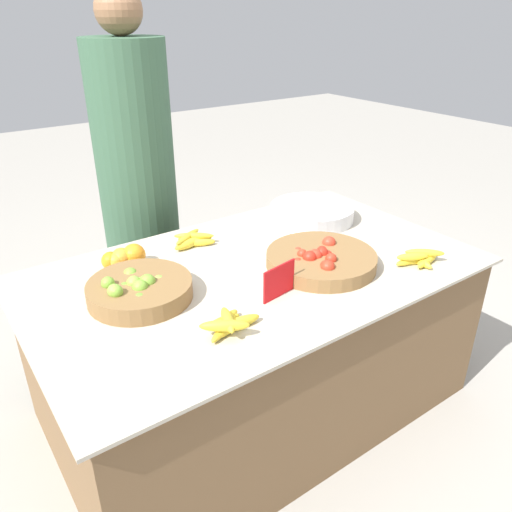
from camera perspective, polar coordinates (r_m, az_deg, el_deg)
The scene contains 11 objects.
ground_plane at distance 2.18m, azimuth 0.00°, elevation -16.16°, with size 12.00×12.00×0.00m, color #A39E93.
market_table at distance 1.98m, azimuth 0.00°, elevation -9.46°, with size 1.61×0.96×0.63m.
lime_bowl at distance 1.66m, azimuth -13.24°, elevation -3.78°, with size 0.34×0.34×0.09m.
tomato_basket at distance 1.83m, azimuth 7.41°, elevation -0.40°, with size 0.40×0.40×0.08m.
orange_pile at distance 1.87m, azimuth -14.93°, elevation -0.21°, with size 0.16×0.10×0.08m.
metal_bowl at distance 2.24m, azimuth 6.40°, elevation 4.94°, with size 0.37×0.37×0.07m.
price_sign at distance 1.62m, azimuth 2.65°, elevation -2.87°, with size 0.14×0.03×0.11m.
banana_bunch_front_left at distance 2.00m, azimuth -7.38°, elevation 1.84°, with size 0.18×0.16×0.05m.
banana_bunch_back_center at distance 1.47m, azimuth -3.20°, elevation -7.74°, with size 0.20×0.15×0.06m.
banana_bunch_middle_left at distance 1.93m, azimuth 18.13°, elevation -0.29°, with size 0.20×0.12×0.05m.
vendor_person at distance 2.40m, azimuth -13.30°, elevation 7.37°, with size 0.35×0.35×1.57m.
Camera 1 is at (-0.93, -1.30, 1.48)m, focal length 35.00 mm.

